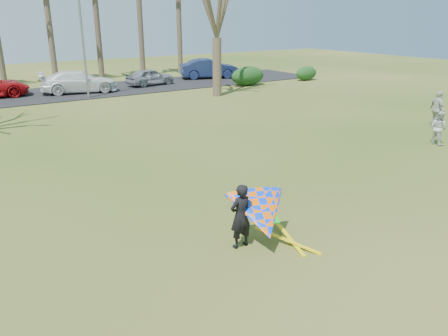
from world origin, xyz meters
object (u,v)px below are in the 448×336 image
kite_flyer (260,215)px  car_3 (79,82)px  car_4 (150,77)px  pedestrian_a (439,128)px  car_5 (209,68)px  pedestrian_b (437,109)px  streetlight (84,31)px

kite_flyer → car_3: bearing=83.4°
car_4 → pedestrian_a: (3.41, -22.88, 0.01)m
car_5 → kite_flyer: (-15.01, -26.66, -0.07)m
car_3 → pedestrian_b: size_ratio=2.88×
car_3 → kite_flyer: 25.39m
car_4 → car_5: size_ratio=0.76×
pedestrian_a → streetlight: bearing=32.1°
streetlight → car_3: streetlight is taller
car_5 → pedestrian_a: bearing=-167.7°
car_5 → kite_flyer: size_ratio=2.18×
pedestrian_b → kite_flyer: pedestrian_b is taller
pedestrian_b → kite_flyer: (-14.94, -4.64, -0.10)m
car_3 → car_4: car_3 is taller
pedestrian_a → kite_flyer: bearing=110.3°
streetlight → car_5: bearing=18.0°
streetlight → car_4: 7.54m
car_5 → pedestrian_b: 22.02m
pedestrian_a → kite_flyer: (-12.17, -2.84, 0.10)m
streetlight → pedestrian_a: streetlight is taller
streetlight → car_5: (12.08, 3.93, -3.55)m
streetlight → car_3: size_ratio=1.48×
kite_flyer → streetlight: bearing=82.7°
kite_flyer → car_4: bearing=71.2°
pedestrian_a → car_5: bearing=0.4°
car_5 → pedestrian_b: bearing=-161.1°
car_3 → car_5: (12.10, 1.44, 0.07)m
pedestrian_a → pedestrian_b: 3.31m
kite_flyer → pedestrian_a: bearing=13.1°
car_4 → kite_flyer: size_ratio=1.65×
streetlight → pedestrian_a: size_ratio=5.35×
car_4 → pedestrian_a: 23.13m
car_3 → car_5: bearing=-71.7°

